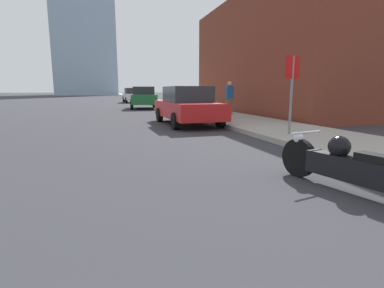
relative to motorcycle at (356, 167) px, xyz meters
The scene contains 8 objects.
sidewalk 35.70m from the motorcycle, 85.99° to the left, with size 2.92×240.00×0.15m.
brick_storefront 16.40m from the motorcycle, 54.61° to the left, with size 10.38×13.88×6.64m.
motorcycle is the anchor object (origin of this frame).
parked_car_red 8.53m from the motorcycle, 89.82° to the left, with size 1.98×4.51×1.51m.
parked_car_green 19.88m from the motorcycle, 90.87° to the left, with size 2.22×4.09×1.63m.
parked_car_white 31.33m from the motorcycle, 90.12° to the left, with size 2.12×3.99×1.62m.
stop_sign 4.68m from the motorcycle, 66.68° to the left, with size 0.57×0.26×2.12m.
pedestrian 11.77m from the motorcycle, 74.94° to the left, with size 0.36×0.23×1.66m.
Camera 1 is at (0.54, 1.33, 1.36)m, focal length 28.00 mm.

